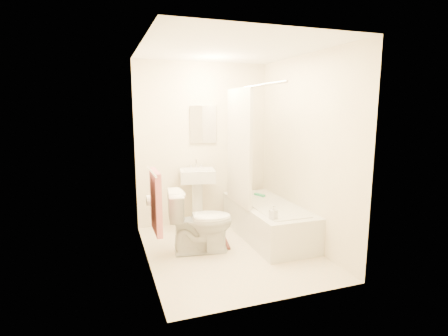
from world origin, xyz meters
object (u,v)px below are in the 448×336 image
object	(u,v)px
soap_bottle	(273,212)
sink	(197,196)
bath_mat	(203,243)
toilet	(201,221)
bathtub	(267,220)

from	to	relation	value
soap_bottle	sink	bearing A→B (deg)	114.81
sink	soap_bottle	bearing A→B (deg)	-55.89
bath_mat	soap_bottle	distance (m)	1.06
toilet	sink	size ratio (longest dim) A/B	0.82
toilet	soap_bottle	size ratio (longest dim) A/B	4.61
bath_mat	bathtub	bearing A→B (deg)	-1.18
sink	bath_mat	size ratio (longest dim) A/B	1.50
sink	toilet	bearing A→B (deg)	-93.13
toilet	bath_mat	xyz separation A→B (m)	(0.09, 0.21, -0.37)
sink	bath_mat	bearing A→B (deg)	-89.22
bathtub	bath_mat	bearing A→B (deg)	178.82
toilet	bathtub	bearing A→B (deg)	-71.37
bathtub	bath_mat	xyz separation A→B (m)	(-0.90, 0.02, -0.22)
bathtub	bath_mat	distance (m)	0.93
sink	soap_bottle	size ratio (longest dim) A/B	5.60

